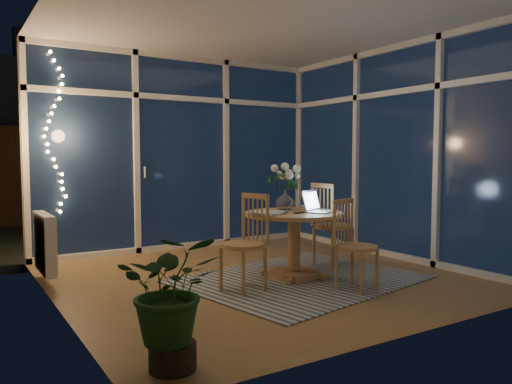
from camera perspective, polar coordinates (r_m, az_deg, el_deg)
floor at (r=5.26m, az=0.46°, el=-9.65°), size 4.00×4.00×0.00m
ceiling at (r=5.29m, az=0.48°, el=18.89°), size 4.00×4.00×0.00m
wall_back at (r=6.88m, az=-8.50°, el=4.45°), size 4.00×0.04×2.60m
wall_front at (r=3.59m, az=17.90°, el=4.75°), size 4.00×0.04×2.60m
wall_left at (r=4.38m, az=-22.30°, el=4.47°), size 0.04×4.00×2.60m
wall_right at (r=6.41m, az=15.80°, el=4.38°), size 0.04×4.00×2.60m
window_wall_back at (r=6.85m, az=-8.37°, el=4.45°), size 4.00×0.10×2.60m
window_wall_right at (r=6.38m, az=15.56°, el=4.38°), size 0.10×4.00×2.60m
radiator at (r=5.34m, az=-23.03°, el=-5.38°), size 0.10×0.70×0.58m
fairy_lights at (r=6.30m, az=-22.07°, el=6.29°), size 0.24×0.10×1.85m
garden_patio at (r=9.95m, az=-12.66°, el=-3.61°), size 12.00×6.00×0.10m
garden_fence at (r=10.20m, az=-16.32°, el=1.92°), size 11.00×0.08×1.80m
neighbour_roof at (r=13.21m, az=-18.70°, el=7.95°), size 7.00×3.00×2.20m
garden_shrubs at (r=8.00m, az=-17.73°, el=-1.87°), size 0.90×0.90×0.90m
rug at (r=5.15m, az=5.00°, el=-9.89°), size 2.53×2.18×0.01m
dining_table at (r=5.16m, az=4.35°, el=-6.07°), size 1.17×1.17×0.68m
chair_left at (r=4.61m, az=-1.49°, el=-5.80°), size 0.52×0.52×0.91m
chair_right at (r=5.73m, az=8.82°, el=-3.65°), size 0.47×0.47×0.97m
chair_front at (r=4.74m, az=11.47°, el=-5.94°), size 0.49×0.49×0.86m
laptop at (r=5.12m, az=7.51°, el=-0.94°), size 0.42×0.40×0.24m
flower_vase at (r=5.31m, az=3.34°, el=-0.92°), size 0.24×0.24×0.21m
bowl at (r=5.48m, az=5.90°, el=-1.69°), size 0.18×0.18×0.04m
newspapers at (r=4.93m, az=1.60°, el=-2.38°), size 0.44×0.42×0.02m
phone at (r=5.00m, az=4.92°, el=-2.38°), size 0.14×0.11×0.01m
potted_plant at (r=3.01m, az=-9.57°, el=-12.71°), size 0.68×0.64×0.76m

